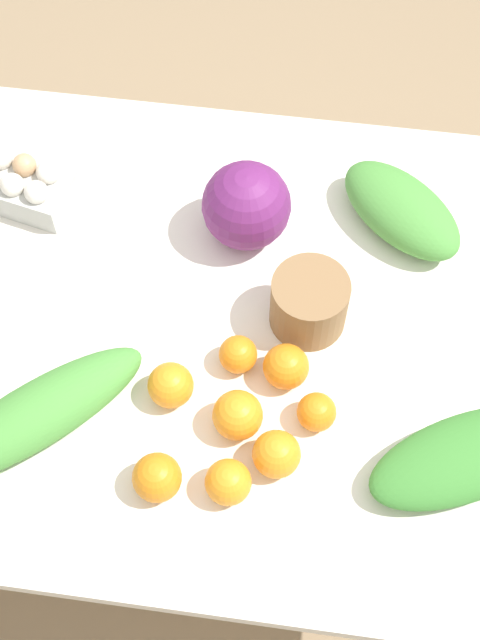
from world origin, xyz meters
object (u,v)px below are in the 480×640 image
paper_bag (309,303)px  orange_5 (228,482)px  orange_1 (238,354)px  orange_6 (286,367)px  greens_bunch_beet_tops (401,210)px  orange_3 (317,412)px  egg_carton (10,181)px  orange_4 (276,454)px  orange_2 (238,415)px  cabbage_purple (246,206)px  greens_bunch_scallion (467,457)px  orange_0 (171,385)px  orange_7 (157,478)px  greens_bunch_kale (37,415)px

paper_bag → orange_5: (-0.09, -0.33, -0.02)m
orange_1 → orange_6: bearing=-10.3°
paper_bag → greens_bunch_beet_tops: bearing=56.7°
greens_bunch_beet_tops → orange_3: greens_bunch_beet_tops is taller
paper_bag → orange_5: 0.34m
egg_carton → orange_4: egg_carton is taller
orange_2 → orange_6: (0.07, 0.10, -0.00)m
orange_3 → orange_2: bearing=-168.2°
cabbage_purple → orange_5: bearing=-85.7°
orange_3 → orange_5: (-0.12, -0.14, 0.00)m
cabbage_purple → orange_2: cabbage_purple is taller
orange_1 → cabbage_purple: bearing=94.7°
greens_bunch_scallion → orange_6: size_ratio=4.33×
orange_0 → orange_7: size_ratio=0.98×
greens_bunch_kale → orange_1: size_ratio=5.96×
orange_2 → orange_3: bearing=11.8°
cabbage_purple → greens_bunch_scallion: bearing=-45.0°
cabbage_purple → orange_1: size_ratio=2.46×
egg_carton → paper_bag: 0.61m
cabbage_purple → egg_carton: cabbage_purple is taller
cabbage_purple → orange_7: (-0.07, -0.50, -0.04)m
greens_bunch_scallion → orange_0: size_ratio=4.38×
paper_bag → orange_0: paper_bag is taller
cabbage_purple → orange_7: 0.51m
cabbage_purple → paper_bag: (0.13, -0.17, -0.03)m
greens_bunch_beet_tops → orange_0: (-0.36, -0.40, -0.01)m
orange_2 → orange_3: orange_2 is taller
greens_bunch_beet_tops → orange_7: (-0.35, -0.56, -0.00)m
orange_4 → orange_5: bearing=-141.5°
paper_bag → orange_5: size_ratio=1.81×
orange_1 → orange_5: 0.22m
greens_bunch_kale → orange_6: bearing=19.9°
orange_0 → orange_3: 0.24m
orange_0 → orange_6: 0.19m
greens_bunch_beet_tops → greens_bunch_scallion: size_ratio=0.78×
orange_0 → orange_1: bearing=36.1°
orange_4 → orange_6: 0.15m
greens_bunch_kale → orange_7: (0.21, -0.08, -0.00)m
paper_bag → orange_4: (-0.02, -0.27, -0.02)m
egg_carton → orange_6: size_ratio=3.19×
egg_carton → paper_bag: (0.57, -0.19, 0.01)m
greens_bunch_kale → greens_bunch_beet_tops: 0.74m
greens_bunch_scallion → orange_5: (-0.37, -0.09, 0.00)m
paper_bag → orange_0: 0.27m
cabbage_purple → orange_0: cabbage_purple is taller
orange_0 → orange_2: bearing=-18.5°
greens_bunch_kale → orange_7: 0.22m
paper_bag → orange_3: paper_bag is taller
cabbage_purple → orange_6: 0.31m
cabbage_purple → orange_2: size_ratio=1.95×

